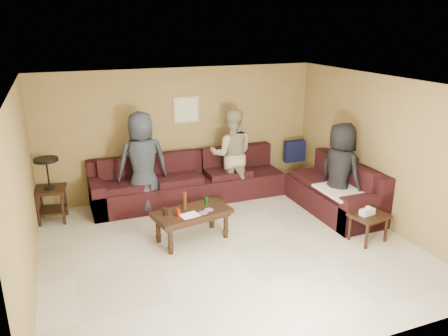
% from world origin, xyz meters
% --- Properties ---
extents(room, '(5.60, 5.50, 2.50)m').
position_xyz_m(room, '(0.00, 0.00, 1.66)').
color(room, beige).
rests_on(room, ground).
extents(sectional_sofa, '(4.65, 2.90, 0.97)m').
position_xyz_m(sectional_sofa, '(0.81, 1.52, 0.33)').
color(sectional_sofa, black).
rests_on(sectional_sofa, ground).
extents(coffee_table, '(1.29, 0.82, 0.78)m').
position_xyz_m(coffee_table, '(-0.45, 0.45, 0.42)').
color(coffee_table, black).
rests_on(coffee_table, ground).
extents(end_table_left, '(0.57, 0.57, 1.14)m').
position_xyz_m(end_table_left, '(-2.50, 2.02, 0.60)').
color(end_table_left, black).
rests_on(end_table_left, ground).
extents(side_table_right, '(0.62, 0.54, 0.60)m').
position_xyz_m(side_table_right, '(2.12, -0.58, 0.40)').
color(side_table_right, black).
rests_on(side_table_right, ground).
extents(waste_bin, '(0.25, 0.25, 0.28)m').
position_xyz_m(waste_bin, '(0.27, 1.27, 0.14)').
color(waste_bin, black).
rests_on(waste_bin, ground).
extents(wall_art, '(0.52, 0.04, 0.52)m').
position_xyz_m(wall_art, '(0.10, 2.48, 1.70)').
color(wall_art, tan).
rests_on(wall_art, ground).
extents(person_left, '(0.91, 0.60, 1.85)m').
position_xyz_m(person_left, '(-0.91, 1.87, 0.92)').
color(person_left, '#2A303B').
rests_on(person_left, ground).
extents(person_middle, '(1.03, 0.91, 1.76)m').
position_xyz_m(person_middle, '(0.82, 1.92, 0.88)').
color(person_middle, tan).
rests_on(person_middle, ground).
extents(person_right, '(0.73, 0.94, 1.72)m').
position_xyz_m(person_right, '(2.19, 0.34, 0.86)').
color(person_right, black).
rests_on(person_right, ground).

